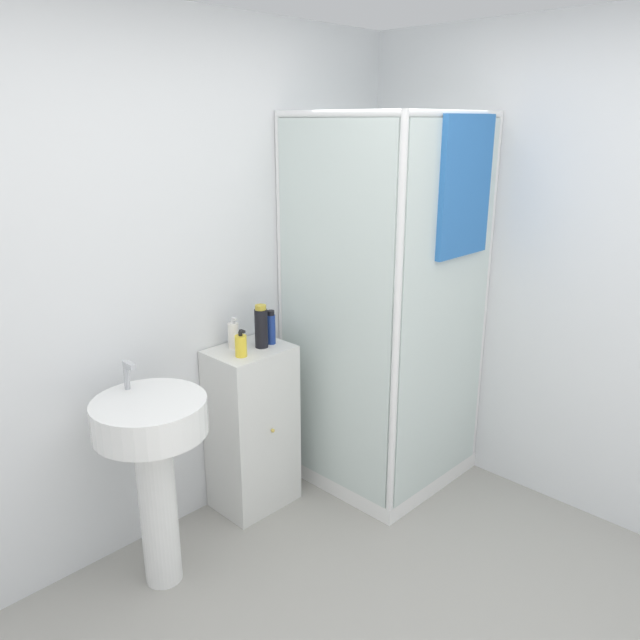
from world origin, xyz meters
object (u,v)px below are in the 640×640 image
at_px(sink, 153,451).
at_px(shampoo_bottle_blue, 271,328).
at_px(soap_dispenser, 241,345).
at_px(shampoo_bottle_tall_black, 261,327).
at_px(lotion_bottle_white, 233,335).

distance_m(sink, shampoo_bottle_blue, 0.89).
xyz_separation_m(sink, shampoo_bottle_blue, (0.81, 0.15, 0.33)).
distance_m(soap_dispenser, shampoo_bottle_blue, 0.23).
height_order(soap_dispenser, shampoo_bottle_blue, shampoo_bottle_blue).
bearing_deg(shampoo_bottle_blue, shampoo_bottle_tall_black, -176.36).
xyz_separation_m(sink, soap_dispenser, (0.59, 0.12, 0.30)).
height_order(sink, shampoo_bottle_blue, shampoo_bottle_blue).
bearing_deg(soap_dispenser, sink, -168.78).
relative_size(soap_dispenser, lotion_bottle_white, 0.86).
bearing_deg(soap_dispenser, shampoo_bottle_blue, 8.20).
distance_m(shampoo_bottle_tall_black, shampoo_bottle_blue, 0.07).
xyz_separation_m(soap_dispenser, shampoo_bottle_tall_black, (0.16, 0.03, 0.05)).
distance_m(sink, soap_dispenser, 0.67).
relative_size(soap_dispenser, shampoo_bottle_blue, 0.78).
bearing_deg(shampoo_bottle_blue, sink, -169.61).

